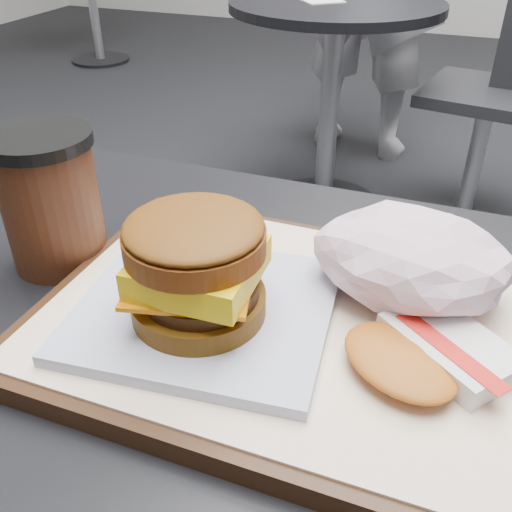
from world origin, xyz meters
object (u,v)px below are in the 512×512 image
object	(u,v)px
customer_table	(258,506)
hash_brown	(427,352)
coffee_cup	(50,197)
breakfast_sandwich	(199,278)
crumpled_wrapper	(412,259)
serving_tray	(284,323)
neighbor_table	(332,64)

from	to	relation	value
customer_table	hash_brown	bearing A→B (deg)	8.28
hash_brown	coffee_cup	world-z (taller)	coffee_cup
customer_table	coffee_cup	bearing A→B (deg)	164.69
breakfast_sandwich	crumpled_wrapper	distance (m)	0.17
hash_brown	crumpled_wrapper	world-z (taller)	crumpled_wrapper
serving_tray	neighbor_table	bearing A→B (deg)	102.52
neighbor_table	crumpled_wrapper	bearing A→B (deg)	-74.10
serving_tray	breakfast_sandwich	distance (m)	0.08
breakfast_sandwich	crumpled_wrapper	size ratio (longest dim) A/B	1.36
breakfast_sandwich	neighbor_table	xyz separation A→B (m)	(-0.30, 1.64, -0.28)
crumpled_wrapper	coffee_cup	distance (m)	0.31
serving_tray	customer_table	bearing A→B (deg)	-103.42
hash_brown	neighbor_table	world-z (taller)	hash_brown
breakfast_sandwich	neighbor_table	size ratio (longest dim) A/B	0.28
customer_table	hash_brown	distance (m)	0.25
customer_table	serving_tray	bearing A→B (deg)	76.58
serving_tray	neighbor_table	size ratio (longest dim) A/B	0.51
coffee_cup	crumpled_wrapper	bearing A→B (deg)	6.16
breakfast_sandwich	coffee_cup	world-z (taller)	coffee_cup
serving_tray	coffee_cup	bearing A→B (deg)	173.90
breakfast_sandwich	neighbor_table	world-z (taller)	breakfast_sandwich
serving_tray	hash_brown	world-z (taller)	hash_brown
crumpled_wrapper	neighbor_table	bearing A→B (deg)	105.90
serving_tray	breakfast_sandwich	bearing A→B (deg)	-151.37
hash_brown	customer_table	bearing A→B (deg)	-171.72
customer_table	neighbor_table	size ratio (longest dim) A/B	1.07
hash_brown	crumpled_wrapper	size ratio (longest dim) A/B	0.89
customer_table	hash_brown	xyz separation A→B (m)	(0.12, 0.02, 0.22)
crumpled_wrapper	coffee_cup	xyz separation A→B (m)	(-0.31, -0.03, 0.01)
customer_table	crumpled_wrapper	world-z (taller)	crumpled_wrapper
breakfast_sandwich	coffee_cup	bearing A→B (deg)	162.24
breakfast_sandwich	serving_tray	bearing A→B (deg)	28.63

